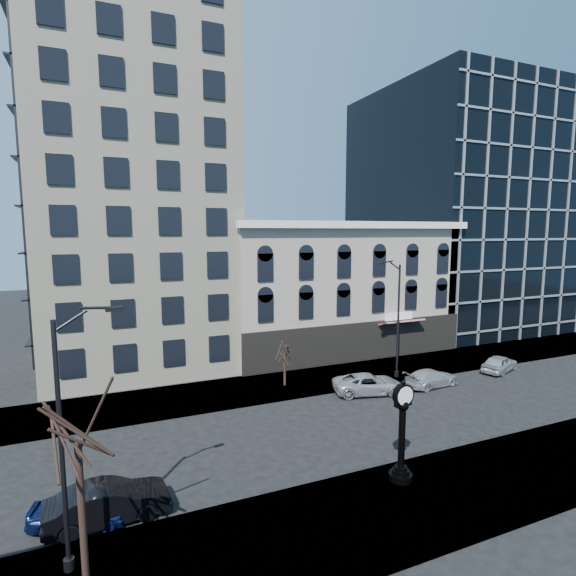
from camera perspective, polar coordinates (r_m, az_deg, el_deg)
name	(u,v)px	position (r m, az deg, el deg)	size (l,w,h in m)	color
ground	(283,437)	(26.95, -0.59, -18.38)	(160.00, 160.00, 0.00)	black
sidewalk_far	(241,390)	(33.88, -5.93, -12.81)	(160.00, 6.00, 0.12)	gray
sidewalk_near	(359,518)	(20.74, 8.99, -26.84)	(160.00, 6.00, 0.12)	gray
cream_tower	(131,140)	(42.15, -19.33, 17.32)	(15.90, 15.40, 42.50)	beige
victorian_row	(334,289)	(44.23, 5.85, -0.15)	(22.60, 11.19, 12.50)	#A19384
glass_office	(457,212)	(59.94, 20.69, 9.02)	(20.00, 20.15, 28.00)	black
street_clock	(402,435)	(22.43, 14.25, -17.66)	(1.09, 1.09, 4.80)	black
street_lamp_near	(79,369)	(16.67, -25.01, -9.34)	(2.36, 0.78, 9.23)	black
street_lamp_far	(393,288)	(35.50, 13.16, -0.03)	(2.45, 0.65, 9.49)	black
bare_tree_near	(76,411)	(15.86, -25.36, -13.94)	(4.61, 4.61, 7.92)	#322019
bare_tree_far	(285,347)	(33.77, -0.42, -7.56)	(2.25, 2.25, 3.86)	#322019
car_near_a	(80,510)	(21.56, -24.94, -24.20)	(1.51, 3.74, 1.28)	#0C194C
car_near_b	(108,503)	(21.29, -21.85, -23.99)	(1.68, 4.81, 1.59)	black
car_far_a	(369,384)	(33.59, 10.22, -11.89)	(2.37, 5.14, 1.43)	#A5A8AD
car_far_b	(431,378)	(36.19, 17.75, -10.82)	(1.82, 4.47, 1.30)	#A5A8AD
car_far_c	(499,363)	(41.81, 25.27, -8.65)	(1.66, 4.13, 1.41)	#A5A8AD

